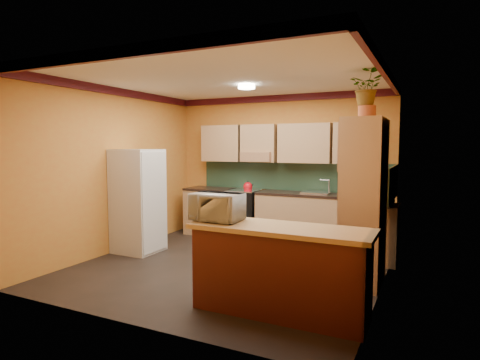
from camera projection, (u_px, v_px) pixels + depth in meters
name	position (u px, v px, depth m)	size (l,w,h in m)	color
room_shell	(239.00, 123.00, 5.90)	(4.24, 4.24, 2.72)	black
base_cabinets_back	(275.00, 217.00, 7.40)	(3.65, 0.60, 0.88)	tan
countertop_back	(275.00, 192.00, 7.36)	(3.65, 0.62, 0.04)	black
stove	(244.00, 214.00, 7.67)	(0.58, 0.58, 0.91)	black
kettle	(248.00, 186.00, 7.54)	(0.17, 0.17, 0.18)	red
sink	(316.00, 193.00, 7.02)	(0.48, 0.40, 0.03)	silver
base_cabinets_right	(370.00, 233.00, 6.10)	(0.60, 0.80, 0.88)	tan
countertop_right	(371.00, 203.00, 6.06)	(0.62, 0.80, 0.04)	black
fridge	(138.00, 201.00, 6.62)	(0.68, 0.66, 1.70)	silver
pantry	(364.00, 202.00, 5.10)	(0.48, 0.90, 2.10)	tan
fern_pot	(367.00, 112.00, 5.04)	(0.22, 0.22, 0.16)	#A84D28
fern	(368.00, 88.00, 5.02)	(0.40, 0.35, 0.45)	tan
breakfast_bar	(280.00, 273.00, 4.18)	(1.80, 0.55, 0.88)	#4D1114
bar_top	(280.00, 229.00, 4.14)	(1.90, 0.65, 0.05)	tan
microwave	(217.00, 207.00, 4.45)	(0.55, 0.37, 0.30)	silver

